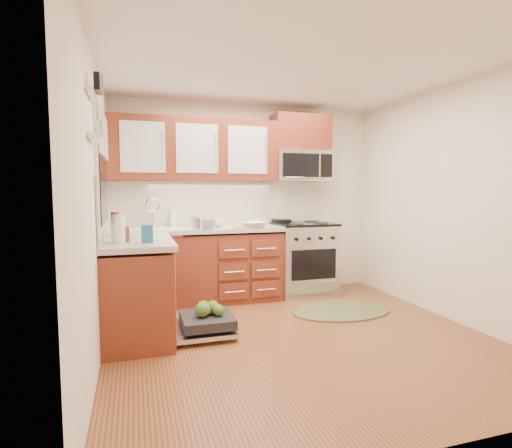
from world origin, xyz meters
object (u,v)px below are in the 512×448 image
object	(u,v)px
upper_cabinets	(195,150)
rug	(341,311)
bowl_a	(255,225)
bowl_b	(213,223)
range	(304,258)
stock_pot	(207,224)
cup	(257,222)
skillet	(281,221)
sink	(154,239)
cutting_board	(246,227)
microwave	(301,166)
dishwasher	(203,325)
paper_towel_roll	(118,229)

from	to	relation	value
upper_cabinets	rug	size ratio (longest dim) A/B	1.74
bowl_a	bowl_b	bearing A→B (deg)	156.08
range	bowl_b	bearing A→B (deg)	178.35
stock_pot	cup	world-z (taller)	stock_pot
upper_cabinets	bowl_b	size ratio (longest dim) A/B	6.92
rug	skillet	size ratio (longest dim) A/B	4.37
sink	rug	bearing A→B (deg)	-22.86
cutting_board	bowl_b	xyz separation A→B (m)	(-0.38, 0.20, 0.04)
rug	upper_cabinets	bearing A→B (deg)	146.08
microwave	bowl_a	size ratio (longest dim) A/B	2.73
microwave	cup	world-z (taller)	microwave
stock_pot	bowl_b	world-z (taller)	stock_pot
cup	dishwasher	bearing A→B (deg)	-126.68
upper_cabinets	rug	world-z (taller)	upper_cabinets
upper_cabinets	bowl_a	xyz separation A→B (m)	(0.67, -0.32, -0.92)
bowl_a	range	bearing A→B (deg)	13.85
range	bowl_a	distance (m)	0.89
upper_cabinets	microwave	size ratio (longest dim) A/B	2.70
skillet	bowl_b	size ratio (longest dim) A/B	0.91
range	dishwasher	distance (m)	1.95
upper_cabinets	cup	bearing A→B (deg)	-1.54
sink	bowl_b	world-z (taller)	bowl_b
stock_pot	bowl_b	xyz separation A→B (m)	(0.11, 0.25, -0.01)
cup	microwave	bearing A→B (deg)	-0.34
cutting_board	paper_towel_roll	bearing A→B (deg)	-144.62
range	skillet	bearing A→B (deg)	159.54
range	rug	bearing A→B (deg)	-83.81
rug	cutting_board	world-z (taller)	cutting_board
paper_towel_roll	dishwasher	bearing A→B (deg)	4.91
dishwasher	range	bearing A→B (deg)	36.27
sink	bowl_a	bearing A→B (deg)	-8.07
range	skillet	size ratio (longest dim) A/B	3.53
bowl_a	stock_pot	bearing A→B (deg)	-177.12
bowl_b	cup	bearing A→B (deg)	8.26
microwave	upper_cabinets	bearing A→B (deg)	178.98
skillet	bowl_a	xyz separation A→B (m)	(-0.45, -0.28, -0.02)
paper_towel_roll	sink	bearing A→B (deg)	73.53
skillet	cutting_board	bearing A→B (deg)	-153.86
microwave	stock_pot	size ratio (longest dim) A/B	3.81
upper_cabinets	microwave	xyz separation A→B (m)	(1.41, -0.02, -0.18)
sink	cutting_board	distance (m)	1.11
rug	cutting_board	xyz separation A→B (m)	(-0.93, 0.69, 0.93)
stock_pot	bowl_a	size ratio (longest dim) A/B	0.72
stock_pot	bowl_b	bearing A→B (deg)	65.55
cutting_board	cup	distance (m)	0.37
cup	bowl_a	bearing A→B (deg)	-112.24
rug	bowl_a	xyz separation A→B (m)	(-0.82, 0.68, 0.95)
dishwasher	rug	distance (m)	1.66
sink	cup	distance (m)	1.34
upper_cabinets	paper_towel_roll	bearing A→B (deg)	-123.17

